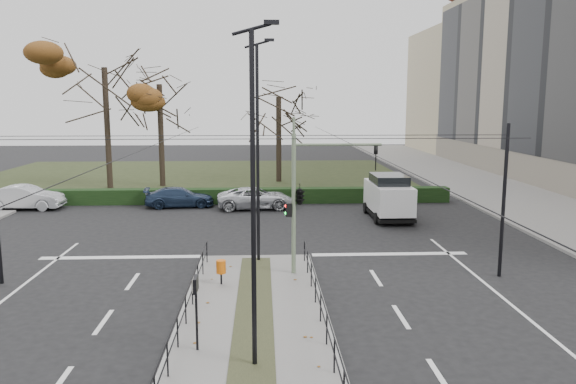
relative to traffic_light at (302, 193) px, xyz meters
name	(u,v)px	position (x,y,z in m)	size (l,w,h in m)	color
ground	(255,297)	(-1.82, -2.38, -3.32)	(140.00, 140.00, 0.00)	black
median_island	(254,323)	(-1.82, -4.88, -3.25)	(4.40, 15.00, 0.14)	slate
sidewalk_east	(498,192)	(16.18, 19.62, -3.25)	(8.00, 90.00, 0.14)	slate
park	(193,177)	(-7.82, 29.62, -3.27)	(38.00, 26.00, 0.10)	black
hedge	(169,196)	(-7.82, 16.22, -2.82)	(38.00, 1.00, 1.00)	black
median_railing	(253,296)	(-1.82, -4.98, -2.34)	(4.14, 13.24, 0.92)	black
catenary	(254,194)	(-1.82, -0.76, 0.10)	(20.00, 34.00, 6.00)	black
traffic_light	(302,193)	(0.00, 0.00, 0.00)	(3.71, 2.12, 5.46)	slate
litter_bin	(221,267)	(-3.06, -1.27, -2.53)	(0.35, 0.35, 0.91)	black
info_panel	(196,293)	(-3.32, -6.80, -1.57)	(0.12, 0.54, 2.06)	black
streetlamp_median_near	(254,198)	(-1.73, -7.73, 1.17)	(0.71, 0.15, 8.55)	black
streetlamp_median_far	(258,151)	(-1.69, 1.84, 1.47)	(0.76, 0.16, 9.15)	black
parked_car_second	(25,197)	(-16.60, 14.58, -2.55)	(1.64, 4.69, 1.55)	#B6B8BE
parked_car_third	(179,197)	(-6.94, 15.00, -2.68)	(1.80, 4.44, 1.29)	#1F2F49
parked_car_fourth	(256,198)	(-1.96, 14.20, -2.64)	(2.27, 4.92, 1.37)	#B6B8BE
white_van	(388,196)	(5.86, 10.84, -1.98)	(2.27, 4.94, 2.58)	silver
rust_tree	(104,68)	(-13.47, 22.81, 6.02)	(8.14, 8.14, 12.18)	black
bare_tree_center	(279,103)	(-0.14, 25.86, 3.35)	(6.22, 6.22, 9.42)	black
bare_tree_near	(159,92)	(-9.55, 23.79, 4.21)	(5.39, 5.39, 10.68)	black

